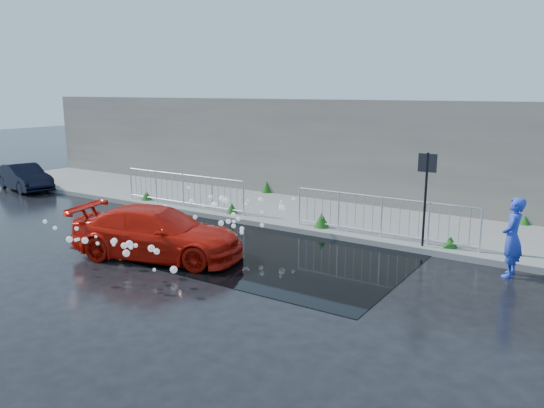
{
  "coord_description": "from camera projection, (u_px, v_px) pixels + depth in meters",
  "views": [
    {
      "loc": [
        7.99,
        -9.6,
        3.98
      ],
      "look_at": [
        0.46,
        1.95,
        1.0
      ],
      "focal_mm": 35.0,
      "sensor_mm": 36.0,
      "label": 1
    }
  ],
  "objects": [
    {
      "name": "ground",
      "position": [
        213.0,
        256.0,
        12.97
      ],
      "size": [
        90.0,
        90.0,
        0.0
      ],
      "primitive_type": "plane",
      "color": "black",
      "rests_on": "ground"
    },
    {
      "name": "pavement",
      "position": [
        312.0,
        214.0,
        17.05
      ],
      "size": [
        30.0,
        4.0,
        0.15
      ],
      "primitive_type": "cube",
      "color": "slate",
      "rests_on": "ground"
    },
    {
      "name": "curb",
      "position": [
        278.0,
        227.0,
        15.41
      ],
      "size": [
        30.0,
        0.25,
        0.16
      ],
      "primitive_type": "cube",
      "color": "slate",
      "rests_on": "ground"
    },
    {
      "name": "retaining_wall",
      "position": [
        343.0,
        151.0,
        18.46
      ],
      "size": [
        30.0,
        0.6,
        3.5
      ],
      "primitive_type": "cube",
      "color": "#676057",
      "rests_on": "pavement"
    },
    {
      "name": "puddle",
      "position": [
        253.0,
        249.0,
        13.52
      ],
      "size": [
        8.0,
        5.0,
        0.01
      ],
      "primitive_type": "cube",
      "color": "black",
      "rests_on": "ground"
    },
    {
      "name": "sign_post",
      "position": [
        426.0,
        184.0,
        12.9
      ],
      "size": [
        0.45,
        0.06,
        2.5
      ],
      "color": "black",
      "rests_on": "ground"
    },
    {
      "name": "railing_left",
      "position": [
        183.0,
        189.0,
        17.69
      ],
      "size": [
        5.05,
        0.05,
        1.1
      ],
      "color": "silver",
      "rests_on": "pavement"
    },
    {
      "name": "railing_right",
      "position": [
        382.0,
        215.0,
        13.96
      ],
      "size": [
        5.05,
        0.05,
        1.1
      ],
      "color": "silver",
      "rests_on": "pavement"
    },
    {
      "name": "weeds",
      "position": [
        293.0,
        207.0,
        16.85
      ],
      "size": [
        12.17,
        3.93,
        0.43
      ],
      "color": "#114111",
      "rests_on": "pavement"
    },
    {
      "name": "water_spray",
      "position": [
        186.0,
        224.0,
        13.45
      ],
      "size": [
        3.68,
        5.71,
        1.12
      ],
      "color": "white",
      "rests_on": "ground"
    },
    {
      "name": "red_car",
      "position": [
        158.0,
        233.0,
        12.73
      ],
      "size": [
        4.52,
        2.81,
        1.22
      ],
      "primitive_type": "imported",
      "rotation": [
        0.0,
        0.0,
        1.85
      ],
      "color": "red",
      "rests_on": "ground"
    },
    {
      "name": "dark_car",
      "position": [
        24.0,
        177.0,
        21.33
      ],
      "size": [
        3.39,
        1.74,
        1.06
      ],
      "primitive_type": "imported",
      "rotation": [
        0.0,
        0.0,
        1.37
      ],
      "color": "black",
      "rests_on": "ground"
    },
    {
      "name": "person",
      "position": [
        512.0,
        237.0,
        11.38
      ],
      "size": [
        0.44,
        0.65,
        1.75
      ],
      "primitive_type": "imported",
      "rotation": [
        0.0,
        0.0,
        -1.6
      ],
      "color": "blue",
      "rests_on": "ground"
    }
  ]
}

